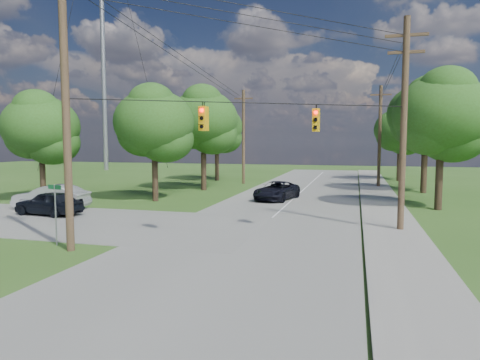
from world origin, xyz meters
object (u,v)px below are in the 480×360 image
(pole_north_w, at_px, (243,136))
(car_main_north, at_px, (277,191))
(car_cross_dark, at_px, (49,203))
(car_cross_silver, at_px, (51,197))
(pole_ne, at_px, (404,122))
(pole_north_e, at_px, (380,135))
(pole_sw, at_px, (66,98))

(pole_north_w, height_order, car_main_north, pole_north_w)
(pole_north_w, distance_m, car_main_north, 14.09)
(car_cross_dark, distance_m, car_cross_silver, 2.29)
(pole_north_w, height_order, car_cross_silver, pole_north_w)
(pole_ne, distance_m, car_cross_dark, 20.83)
(car_cross_silver, bearing_deg, car_cross_dark, 31.48)
(pole_north_e, bearing_deg, car_cross_dark, -131.96)
(pole_ne, height_order, pole_north_w, pole_ne)
(car_cross_dark, bearing_deg, car_cross_silver, -138.30)
(pole_north_e, distance_m, car_main_north, 15.16)
(pole_north_e, height_order, car_cross_dark, pole_north_e)
(car_cross_silver, xyz_separation_m, car_main_north, (13.54, 8.64, -0.11))
(pole_north_w, bearing_deg, pole_ne, -57.71)
(pole_north_e, relative_size, pole_north_w, 1.00)
(car_main_north, bearing_deg, pole_ne, -39.36)
(pole_sw, bearing_deg, pole_north_w, 90.77)
(pole_north_w, bearing_deg, car_cross_dark, -105.80)
(pole_north_w, bearing_deg, pole_sw, -89.23)
(car_main_north, bearing_deg, pole_north_w, 127.35)
(pole_sw, xyz_separation_m, car_cross_silver, (-8.11, 8.90, -5.38))
(car_cross_silver, bearing_deg, car_main_north, 118.46)
(pole_ne, distance_m, car_cross_silver, 22.14)
(pole_ne, distance_m, pole_north_e, 22.00)
(pole_ne, bearing_deg, pole_north_w, 122.29)
(pole_ne, distance_m, car_main_north, 13.66)
(car_cross_silver, bearing_deg, pole_ne, 82.46)
(pole_north_w, xyz_separation_m, car_cross_silver, (-7.71, -20.70, -4.29))
(pole_ne, xyz_separation_m, car_cross_silver, (-21.61, 1.30, -4.62))
(pole_ne, xyz_separation_m, car_cross_dark, (-20.28, -0.56, -4.70))
(car_cross_silver, bearing_deg, pole_sw, 38.25)
(pole_ne, xyz_separation_m, pole_north_w, (-13.90, 22.00, -0.34))
(pole_sw, relative_size, car_main_north, 2.38)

